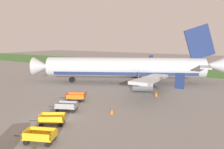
# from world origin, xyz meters

# --- Properties ---
(ground_plane) EXTENTS (220.00, 220.00, 0.00)m
(ground_plane) POSITION_xyz_m (0.00, 0.00, 0.00)
(ground_plane) COLOR gray
(grass_strip) EXTENTS (220.00, 28.00, 0.06)m
(grass_strip) POSITION_xyz_m (0.00, 49.00, 0.03)
(grass_strip) COLOR #477A38
(grass_strip) RESTS_ON ground
(airplane) EXTENTS (35.11, 28.97, 11.34)m
(airplane) POSITION_xyz_m (-1.08, 21.13, 3.05)
(airplane) COLOR #B2B7BC
(airplane) RESTS_ON ground
(baggage_cart_nearest) EXTENTS (3.57, 2.23, 1.07)m
(baggage_cart_nearest) POSITION_xyz_m (2.93, -4.29, 0.60)
(baggage_cart_nearest) COLOR gold
(baggage_cart_nearest) RESTS_ON ground
(baggage_cart_second_in_row) EXTENTS (3.41, 2.50, 1.07)m
(baggage_cart_second_in_row) POSITION_xyz_m (1.04, -1.13, 0.60)
(baggage_cart_second_in_row) COLOR gold
(baggage_cart_second_in_row) RESTS_ON ground
(baggage_cart_third_in_row) EXTENTS (3.56, 2.27, 1.07)m
(baggage_cart_third_in_row) POSITION_xyz_m (-0.55, 2.66, 0.60)
(baggage_cart_third_in_row) COLOR gray
(baggage_cart_third_in_row) RESTS_ON ground
(baggage_cart_fourth_in_row) EXTENTS (3.43, 2.48, 1.07)m
(baggage_cart_fourth_in_row) POSITION_xyz_m (-2.29, 6.39, 0.60)
(baggage_cart_fourth_in_row) COLOR orange
(baggage_cart_fourth_in_row) RESTS_ON ground
(traffic_cone_near_plane) EXTENTS (0.44, 0.44, 0.58)m
(traffic_cone_near_plane) POSITION_xyz_m (4.57, 4.59, 0.29)
(traffic_cone_near_plane) COLOR orange
(traffic_cone_near_plane) RESTS_ON ground
(traffic_cone_mid_apron) EXTENTS (0.49, 0.49, 0.65)m
(traffic_cone_mid_apron) POSITION_xyz_m (6.42, 14.63, 0.32)
(traffic_cone_mid_apron) COLOR orange
(traffic_cone_mid_apron) RESTS_ON ground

